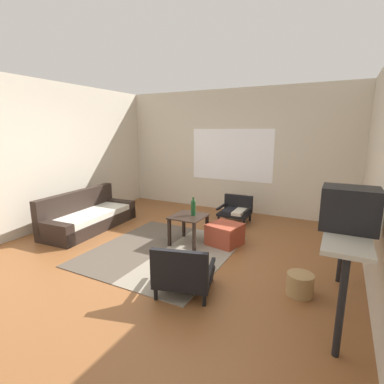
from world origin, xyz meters
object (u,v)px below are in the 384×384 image
crt_television (349,209)px  wicker_basket (300,284)px  coffee_table (189,222)px  couch (88,217)px  clay_vase (348,205)px  armchair_by_window (236,209)px  glass_bottle (193,208)px  armchair_striped_foreground (183,273)px  console_shelf (345,238)px  ottoman_orange (225,234)px

crt_television → wicker_basket: size_ratio=1.63×
coffee_table → couch: bearing=-174.6°
clay_vase → armchair_by_window: bearing=134.5°
glass_bottle → armchair_striped_foreground: bearing=-67.0°
coffee_table → console_shelf: console_shelf is taller
console_shelf → glass_bottle: bearing=156.4°
armchair_striped_foreground → couch: bearing=157.2°
console_shelf → clay_vase: (0.00, 0.41, 0.23)m
couch → armchair_striped_foreground: (2.69, -1.13, 0.04)m
ottoman_orange → coffee_table: bearing=-155.7°
ottoman_orange → wicker_basket: (1.27, -0.97, -0.05)m
armchair_striped_foreground → coffee_table: bearing=115.8°
ottoman_orange → glass_bottle: (-0.48, -0.18, 0.43)m
armchair_striped_foreground → glass_bottle: 1.54m
console_shelf → crt_television: crt_television is taller
glass_bottle → wicker_basket: glass_bottle is taller
ottoman_orange → armchair_striped_foreground: bearing=-86.2°
crt_television → ottoman_orange: bearing=144.1°
console_shelf → clay_vase: size_ratio=4.97×
clay_vase → wicker_basket: 1.02m
coffee_table → crt_television: size_ratio=1.15×
armchair_by_window → ottoman_orange: size_ratio=1.27×
crt_television → coffee_table: bearing=156.4°
armchair_by_window → crt_television: bearing=-52.0°
armchair_striped_foreground → wicker_basket: (1.17, 0.59, -0.13)m
armchair_by_window → ottoman_orange: bearing=-78.9°
couch → clay_vase: (4.24, -0.27, 0.81)m
coffee_table → crt_television: (2.19, -0.96, 0.74)m
crt_television → wicker_basket: (-0.38, 0.23, -0.99)m
wicker_basket → console_shelf: bearing=-19.9°
armchair_by_window → crt_television: (1.90, -2.44, 0.86)m
couch → ottoman_orange: size_ratio=3.96×
console_shelf → armchair_by_window: bearing=129.0°
wicker_basket → clay_vase: bearing=35.4°
clay_vase → wicker_basket: clay_vase is taller
coffee_table → armchair_by_window: size_ratio=0.91×
armchair_striped_foreground → console_shelf: (1.56, 0.45, 0.54)m
couch → wicker_basket: 3.90m
wicker_basket → couch: bearing=172.0°
armchair_striped_foreground → crt_television: size_ratio=1.59×
couch → crt_television: crt_television is taller
couch → armchair_striped_foreground: couch is taller
coffee_table → ottoman_orange: 0.62m
couch → coffee_table: 2.06m
ottoman_orange → crt_television: (1.66, -1.20, 0.94)m
console_shelf → crt_television: (-0.00, -0.09, 0.32)m
crt_television → glass_bottle: bearing=154.5°
armchair_by_window → console_shelf: bearing=-51.0°
couch → crt_television: (4.24, -0.77, 0.90)m
ottoman_orange → clay_vase: clay_vase is taller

